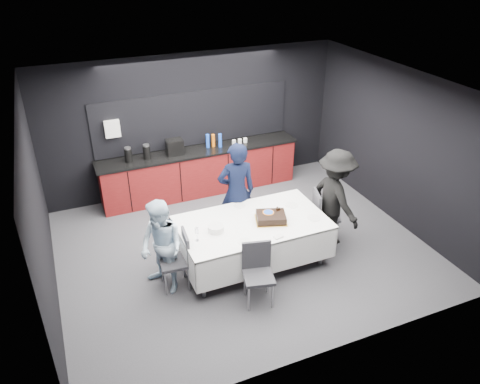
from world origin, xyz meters
The scene contains 18 objects.
ground centered at (0.00, 0.00, 0.00)m, with size 6.00×6.00×0.00m, color #414146.
room_shell centered at (0.00, 0.00, 1.86)m, with size 6.04×5.04×2.82m.
kitchenette centered at (-0.02, 2.22, 0.54)m, with size 4.10×0.64×2.05m.
party_table centered at (0.00, -0.40, 0.64)m, with size 2.32×1.32×0.78m.
cake_assembly centered at (0.28, -0.49, 0.84)m, with size 0.58×0.52×0.16m.
plate_stack centered at (-0.62, -0.44, 0.83)m, with size 0.24×0.24×0.10m, color white.
loose_plate_near centered at (-0.33, -0.86, 0.78)m, with size 0.21×0.21×0.01m, color white.
loose_plate_right_a centered at (0.80, -0.20, 0.78)m, with size 0.21×0.21×0.01m, color white.
loose_plate_right_b centered at (0.94, -0.69, 0.78)m, with size 0.21×0.21×0.01m, color white.
loose_plate_far centered at (0.00, 0.12, 0.78)m, with size 0.19×0.19×0.01m, color white.
fork_pile centered at (0.18, -0.95, 0.79)m, with size 0.15×0.09×0.02m, color white.
champagne_flute centered at (-0.96, -0.56, 0.94)m, with size 0.06×0.06×0.22m.
chair_left centered at (-1.24, -0.51, 0.53)m, with size 0.45×0.45×0.92m.
chair_right centered at (1.38, -0.25, 0.53)m, with size 0.53×0.53×0.92m.
chair_near centered at (-0.28, -1.22, 0.53)m, with size 0.51×0.51×0.92m.
person_center centered at (0.05, 0.37, 0.90)m, with size 0.66×0.43×1.80m, color black.
person_left centered at (-1.48, -0.48, 0.74)m, with size 0.72×0.56×1.49m, color silver.
person_right centered at (1.53, -0.37, 0.85)m, with size 1.10×0.63×1.71m, color black.
Camera 1 is at (-2.57, -6.02, 4.73)m, focal length 35.00 mm.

